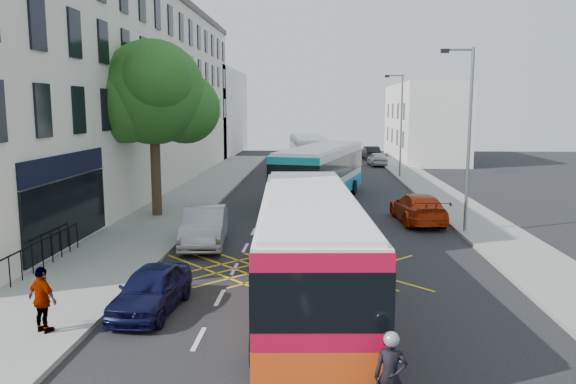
# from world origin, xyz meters

# --- Properties ---
(ground) EXTENTS (120.00, 120.00, 0.00)m
(ground) POSITION_xyz_m (0.00, 0.00, 0.00)
(ground) COLOR black
(ground) RESTS_ON ground
(pavement_left) EXTENTS (5.00, 70.00, 0.15)m
(pavement_left) POSITION_xyz_m (-8.50, 15.00, 0.07)
(pavement_left) COLOR gray
(pavement_left) RESTS_ON ground
(pavement_right) EXTENTS (3.00, 70.00, 0.15)m
(pavement_right) POSITION_xyz_m (7.50, 15.00, 0.07)
(pavement_right) COLOR gray
(pavement_right) RESTS_ON ground
(terrace_main) EXTENTS (8.30, 45.00, 13.50)m
(terrace_main) POSITION_xyz_m (-14.00, 24.49, 6.76)
(terrace_main) COLOR beige
(terrace_main) RESTS_ON ground
(terrace_far) EXTENTS (8.00, 20.00, 10.00)m
(terrace_far) POSITION_xyz_m (-14.00, 55.00, 5.00)
(terrace_far) COLOR silver
(terrace_far) RESTS_ON ground
(building_right) EXTENTS (6.00, 18.00, 8.00)m
(building_right) POSITION_xyz_m (11.00, 48.00, 4.00)
(building_right) COLOR silver
(building_right) RESTS_ON ground
(street_tree) EXTENTS (6.30, 5.70, 8.80)m
(street_tree) POSITION_xyz_m (-8.51, 14.97, 6.29)
(street_tree) COLOR #382619
(street_tree) RESTS_ON pavement_left
(lamp_near) EXTENTS (1.45, 0.15, 8.00)m
(lamp_near) POSITION_xyz_m (6.20, 12.00, 4.62)
(lamp_near) COLOR slate
(lamp_near) RESTS_ON pavement_right
(lamp_far) EXTENTS (1.45, 0.15, 8.00)m
(lamp_far) POSITION_xyz_m (6.20, 32.00, 4.62)
(lamp_far) COLOR slate
(lamp_far) RESTS_ON pavement_right
(railings) EXTENTS (0.08, 5.60, 1.14)m
(railings) POSITION_xyz_m (-9.70, 5.30, 0.72)
(railings) COLOR black
(railings) RESTS_ON pavement_left
(bus_near) EXTENTS (3.32, 11.56, 3.22)m
(bus_near) POSITION_xyz_m (-0.54, 2.49, 1.69)
(bus_near) COLOR silver
(bus_near) RESTS_ON ground
(bus_mid) EXTENTS (5.60, 12.17, 3.34)m
(bus_mid) POSITION_xyz_m (-0.06, 20.32, 1.76)
(bus_mid) COLOR silver
(bus_mid) RESTS_ON ground
(bus_far) EXTENTS (3.81, 11.68, 3.23)m
(bus_far) POSITION_xyz_m (-0.94, 33.09, 1.70)
(bus_far) COLOR silver
(bus_far) RESTS_ON ground
(motorbike) EXTENTS (0.68, 2.00, 1.78)m
(motorbike) POSITION_xyz_m (0.98, -3.58, 0.84)
(motorbike) COLOR black
(motorbike) RESTS_ON ground
(parked_car_blue) EXTENTS (1.76, 3.80, 1.26)m
(parked_car_blue) POSITION_xyz_m (-4.90, 1.83, 0.63)
(parked_car_blue) COLOR black
(parked_car_blue) RESTS_ON ground
(parked_car_silver) EXTENTS (2.14, 4.89, 1.56)m
(parked_car_silver) POSITION_xyz_m (-4.93, 9.42, 0.78)
(parked_car_silver) COLOR #9B9EA2
(parked_car_silver) RESTS_ON ground
(red_hatchback) EXTENTS (2.40, 5.12, 1.45)m
(red_hatchback) POSITION_xyz_m (4.65, 14.47, 0.72)
(red_hatchback) COLOR #B92A07
(red_hatchback) RESTS_ON ground
(distant_car_grey) EXTENTS (2.59, 4.63, 1.22)m
(distant_car_grey) POSITION_xyz_m (-2.55, 41.37, 0.61)
(distant_car_grey) COLOR #393B3F
(distant_car_grey) RESTS_ON ground
(distant_car_silver) EXTENTS (1.87, 4.06, 1.35)m
(distant_car_silver) POSITION_xyz_m (5.50, 41.42, 0.67)
(distant_car_silver) COLOR #B5B8BD
(distant_car_silver) RESTS_ON ground
(distant_car_dark) EXTENTS (1.89, 4.46, 1.43)m
(distant_car_dark) POSITION_xyz_m (5.50, 48.25, 0.72)
(distant_car_dark) COLOR black
(distant_car_dark) RESTS_ON ground
(pedestrian_far) EXTENTS (1.04, 0.80, 1.65)m
(pedestrian_far) POSITION_xyz_m (-7.00, -0.11, 0.98)
(pedestrian_far) COLOR gray
(pedestrian_far) RESTS_ON pavement_left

